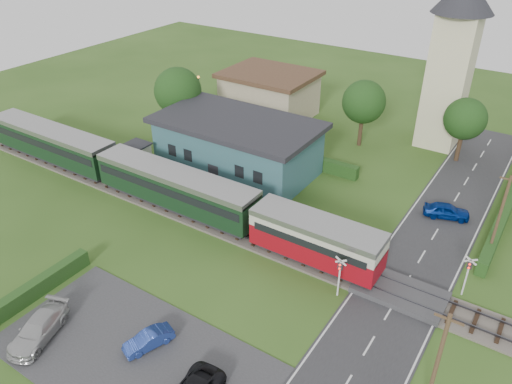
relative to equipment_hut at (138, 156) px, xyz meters
The scene contains 27 objects.
ground 18.82m from the equipment_hut, 16.11° to the right, with size 120.00×120.00×0.00m, color #2D4C19.
railway_track 18.36m from the equipment_hut, 10.08° to the right, with size 76.00×3.20×0.49m.
road 28.53m from the equipment_hut, 10.52° to the right, with size 6.00×70.00×0.05m, color #28282B.
car_park 23.90m from the equipment_hut, 46.19° to the right, with size 17.00×9.00×0.08m, color #333335.
crossing_deck 28.22m from the equipment_hut, ahead, with size 6.20×3.40×0.45m, color #333335.
platform 8.14m from the equipment_hut, ahead, with size 30.00×3.00×0.45m, color gray.
equipment_hut is the anchor object (origin of this frame).
station_building 9.92m from the equipment_hut, 35.92° to the left, with size 16.00×9.00×5.30m.
train 5.62m from the equipment_hut, 34.81° to the right, with size 43.20×2.90×3.40m.
church_tower 33.48m from the equipment_hut, 44.75° to the left, with size 6.00×6.00×17.60m.
house_west 20.05m from the equipment_hut, 81.38° to the left, with size 10.80×8.80×5.50m.
hedge_carpark 18.61m from the equipment_hut, 67.85° to the right, with size 0.80×9.00×1.20m, color #193814.
hedge_roadside 33.98m from the equipment_hut, 18.54° to the left, with size 0.80×18.00×1.20m, color #193814.
hedge_station 13.09m from the equipment_hut, 52.16° to the left, with size 22.00×0.80×1.30m, color #193814.
tree_a 9.73m from the equipment_hut, 102.80° to the left, with size 5.20×5.20×8.00m.
tree_b 24.16m from the equipment_hut, 48.05° to the left, with size 4.60×4.60×7.34m.
tree_c 32.81m from the equipment_hut, 37.29° to the left, with size 4.20×4.20×6.78m.
utility_pole_b 34.14m from the equipment_hut, 19.18° to the right, with size 1.40×0.22×7.00m.
utility_pole_c 32.61m from the equipment_hut, ahead, with size 1.40×0.22×7.00m.
crossing_signal_near 25.04m from the equipment_hut, 12.94° to the right, with size 0.84×0.28×3.28m.
crossing_signal_far 31.61m from the equipment_hut, ahead, with size 0.84×0.28×3.28m.
streetlamp_west 15.39m from the equipment_hut, 105.12° to the left, with size 0.30×0.30×5.15m.
car_on_road 29.24m from the equipment_hut, 16.59° to the left, with size 1.52×3.79×1.29m, color navy.
car_park_blue 23.25m from the equipment_hut, 43.96° to the right, with size 1.09×3.13×1.03m, color navy.
car_park_silver 22.01m from the equipment_hut, 61.47° to the right, with size 1.90×4.68×1.36m, color #B0B0B0.
pedestrian_near 15.76m from the equipment_hut, ahead, with size 0.65×0.43×1.78m, color gray.
pedestrian_far 2.19m from the equipment_hut, 19.93° to the right, with size 0.76×0.60×1.57m, color gray.
Camera 1 is at (15.93, -25.25, 23.89)m, focal length 35.00 mm.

